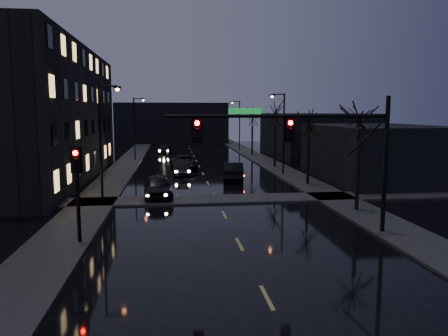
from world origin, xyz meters
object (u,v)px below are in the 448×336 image
object	(u,v)px
oncoming_car_c	(184,162)
lead_car	(233,171)
oncoming_car_b	(182,168)
oncoming_car_d	(164,149)
oncoming_car_a	(158,187)

from	to	relation	value
oncoming_car_c	lead_car	distance (m)	9.23
oncoming_car_b	oncoming_car_d	xyz separation A→B (m)	(-2.13, 22.48, -0.08)
oncoming_car_b	lead_car	world-z (taller)	lead_car
oncoming_car_b	oncoming_car_c	xyz separation A→B (m)	(0.33, 4.38, 0.01)
oncoming_car_c	oncoming_car_d	bearing A→B (deg)	92.59
oncoming_car_b	oncoming_car_d	size ratio (longest dim) A/B	0.99
oncoming_car_a	oncoming_car_b	xyz separation A→B (m)	(2.02, 11.59, -0.10)
oncoming_car_d	oncoming_car_c	bearing A→B (deg)	-75.94
oncoming_car_b	oncoming_car_d	bearing A→B (deg)	98.23
oncoming_car_a	oncoming_car_d	world-z (taller)	oncoming_car_a
oncoming_car_a	lead_car	distance (m)	10.19
oncoming_car_a	oncoming_car_b	bearing A→B (deg)	76.18
oncoming_car_a	lead_car	xyz separation A→B (m)	(6.58, 7.77, -0.01)
oncoming_car_a	lead_car	world-z (taller)	oncoming_car_a
lead_car	oncoming_car_d	bearing A→B (deg)	-69.21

